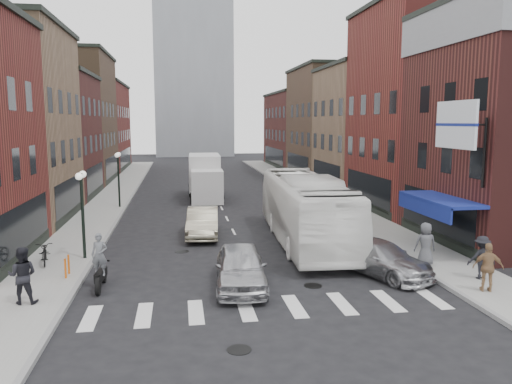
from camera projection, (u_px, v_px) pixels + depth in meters
ground at (258, 280)px, 20.05m from camera, size 160.00×160.00×0.00m
sidewalk_left at (111, 200)px, 40.26m from camera, size 3.00×74.00×0.15m
sidewalk_right at (315, 195)px, 42.85m from camera, size 3.00×74.00×0.15m
curb_left at (131, 200)px, 40.50m from camera, size 0.20×74.00×0.16m
curb_right at (298, 196)px, 42.63m from camera, size 0.20×74.00×0.16m
crosswalk_stripes at (272, 308)px, 17.11m from camera, size 12.00×2.20×0.01m
bldg_left_mid_b at (30, 136)px, 40.52m from camera, size 10.30×10.20×10.30m
bldg_left_far_a at (60, 118)px, 51.07m from camera, size 10.30×12.20×13.30m
bldg_left_far_b at (85, 127)px, 64.91m from camera, size 10.30×16.20×11.30m
bldg_right_mid_a at (437, 110)px, 35.02m from camera, size 10.30×10.20×14.30m
bldg_right_mid_b at (380, 129)px, 45.01m from camera, size 10.30×10.20×11.30m
bldg_right_far_a at (341, 123)px, 55.70m from camera, size 10.30×12.20×12.30m
bldg_right_far_b at (309, 130)px, 69.54m from camera, size 10.30×16.20×10.30m
awning_blue at (437, 201)px, 23.48m from camera, size 1.80×5.00×0.78m
billboard_sign at (458, 126)px, 20.98m from camera, size 1.52×3.00×3.70m
distant_tower at (192, 20)px, 92.84m from camera, size 14.00×14.00×50.00m
streetlamp_near at (82, 198)px, 22.42m from camera, size 0.32×1.22×4.11m
streetlamp_far at (118, 169)px, 36.12m from camera, size 0.32×1.22×4.11m
bike_rack at (67, 266)px, 20.08m from camera, size 0.08×0.68×0.80m
box_truck at (205, 177)px, 41.00m from camera, size 2.69×8.28×3.58m
motorcycle_rider at (100, 263)px, 18.88m from camera, size 0.62×2.14×2.18m
transit_bus at (305, 209)px, 26.21m from camera, size 3.68×12.98×3.58m
sedan_left_near at (241, 267)px, 19.11m from camera, size 2.28×4.87×1.61m
sedan_left_far at (203, 222)px, 27.60m from camera, size 2.03×4.92×1.58m
curb_car at (380, 258)px, 20.73m from camera, size 3.82×5.20×1.40m
parked_bicycle at (45, 252)px, 21.89m from camera, size 1.08×2.02×1.01m
ped_left_solo at (22, 275)px, 16.99m from camera, size 0.98×0.58×1.98m
ped_right_a at (482, 257)px, 19.68m from camera, size 1.16×0.65×1.73m
ped_right_b at (488, 267)px, 18.20m from camera, size 1.18×0.89×1.81m
ped_right_c at (425, 244)px, 21.51m from camera, size 0.99×0.71×1.88m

